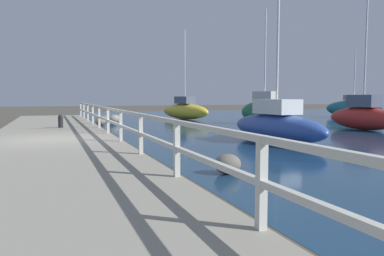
{
  "coord_description": "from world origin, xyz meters",
  "views": [
    {
      "loc": [
        0.0,
        -13.8,
        1.68
      ],
      "look_at": [
        3.76,
        -3.8,
        0.8
      ],
      "focal_mm": 35.0,
      "sensor_mm": 36.0,
      "label": 1
    }
  ],
  "objects_px": {
    "mooring_bollard": "(61,121)",
    "sailboat_blue": "(276,125)",
    "sailboat_green": "(264,110)",
    "sailboat_red": "(363,116)",
    "sailboat_teal": "(353,108)",
    "sailboat_yellow": "(185,110)"
  },
  "relations": [
    {
      "from": "mooring_bollard",
      "to": "sailboat_teal",
      "type": "height_order",
      "value": "sailboat_teal"
    },
    {
      "from": "mooring_bollard",
      "to": "sailboat_teal",
      "type": "bearing_deg",
      "value": 12.79
    },
    {
      "from": "sailboat_red",
      "to": "sailboat_green",
      "type": "distance_m",
      "value": 5.82
    },
    {
      "from": "sailboat_red",
      "to": "sailboat_yellow",
      "type": "height_order",
      "value": "sailboat_red"
    },
    {
      "from": "sailboat_red",
      "to": "sailboat_teal",
      "type": "xyz_separation_m",
      "value": [
        8.22,
        9.2,
        0.05
      ]
    },
    {
      "from": "sailboat_green",
      "to": "sailboat_red",
      "type": "bearing_deg",
      "value": -83.97
    },
    {
      "from": "mooring_bollard",
      "to": "sailboat_blue",
      "type": "height_order",
      "value": "sailboat_blue"
    },
    {
      "from": "sailboat_red",
      "to": "sailboat_teal",
      "type": "bearing_deg",
      "value": 44.46
    },
    {
      "from": "mooring_bollard",
      "to": "sailboat_green",
      "type": "bearing_deg",
      "value": 5.49
    },
    {
      "from": "mooring_bollard",
      "to": "sailboat_green",
      "type": "relative_size",
      "value": 0.09
    },
    {
      "from": "mooring_bollard",
      "to": "sailboat_green",
      "type": "height_order",
      "value": "sailboat_green"
    },
    {
      "from": "sailboat_blue",
      "to": "sailboat_yellow",
      "type": "bearing_deg",
      "value": 79.79
    },
    {
      "from": "sailboat_red",
      "to": "sailboat_blue",
      "type": "bearing_deg",
      "value": -161.56
    },
    {
      "from": "sailboat_red",
      "to": "sailboat_green",
      "type": "height_order",
      "value": "sailboat_red"
    },
    {
      "from": "sailboat_teal",
      "to": "sailboat_blue",
      "type": "relative_size",
      "value": 0.74
    },
    {
      "from": "sailboat_red",
      "to": "sailboat_teal",
      "type": "relative_size",
      "value": 1.35
    },
    {
      "from": "sailboat_teal",
      "to": "sailboat_yellow",
      "type": "bearing_deg",
      "value": 155.07
    },
    {
      "from": "mooring_bollard",
      "to": "sailboat_blue",
      "type": "xyz_separation_m",
      "value": [
        7.48,
        -6.93,
        0.1
      ]
    },
    {
      "from": "sailboat_yellow",
      "to": "sailboat_red",
      "type": "bearing_deg",
      "value": -84.17
    },
    {
      "from": "sailboat_green",
      "to": "sailboat_blue",
      "type": "distance_m",
      "value": 9.21
    },
    {
      "from": "sailboat_red",
      "to": "mooring_bollard",
      "type": "bearing_deg",
      "value": 160.88
    },
    {
      "from": "sailboat_teal",
      "to": "mooring_bollard",
      "type": "bearing_deg",
      "value": 179.47
    }
  ]
}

